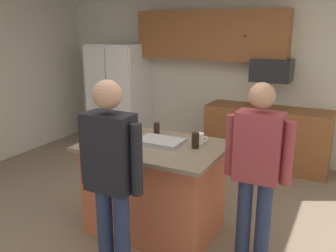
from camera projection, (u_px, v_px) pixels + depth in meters
floor at (149, 234)px, 3.69m from camera, size 7.04×7.04×0.00m
back_wall at (237, 76)px, 5.74m from camera, size 6.40×0.10×2.60m
cabinet_run_upper at (210, 35)px, 5.58m from camera, size 2.40×0.38×0.75m
cabinet_run_lower at (266, 137)px, 5.43m from camera, size 1.80×0.63×0.90m
refrigerator at (119, 95)px, 6.38m from camera, size 0.92×0.76×1.77m
microwave_over_range at (272, 70)px, 5.18m from camera, size 0.56×0.40×0.32m
kitchen_island at (154, 187)px, 3.67m from camera, size 1.37×0.96×0.94m
person_guest_left at (111, 171)px, 2.79m from camera, size 0.57×0.22×1.69m
person_host_foreground at (257, 164)px, 3.04m from camera, size 0.57×0.22×1.63m
tumbler_amber at (132, 126)px, 3.90m from camera, size 0.06×0.06×0.15m
mug_blue_stoneware at (200, 139)px, 3.53m from camera, size 0.13×0.09×0.11m
glass_pilsner at (108, 131)px, 3.70m from camera, size 0.07×0.07×0.16m
glass_stout_tall at (157, 128)px, 3.86m from camera, size 0.06×0.06×0.12m
glass_short_whisky at (195, 141)px, 3.41m from camera, size 0.07×0.07×0.15m
serving_tray at (160, 141)px, 3.56m from camera, size 0.44×0.30×0.04m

